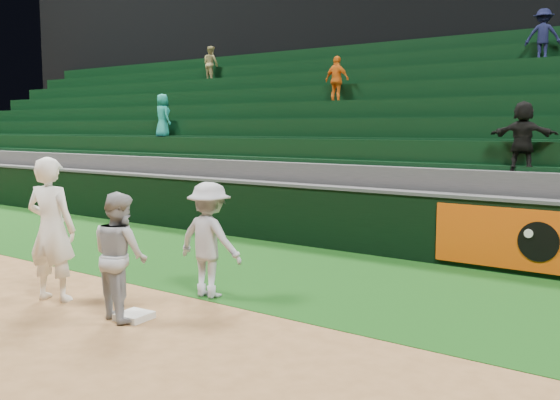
# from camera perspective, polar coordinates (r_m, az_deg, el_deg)

# --- Properties ---
(ground) EXTENTS (70.00, 70.00, 0.00)m
(ground) POSITION_cam_1_polar(r_m,az_deg,el_deg) (8.26, -11.42, -10.35)
(ground) COLOR brown
(ground) RESTS_ON ground
(foul_grass) EXTENTS (36.00, 4.20, 0.01)m
(foul_grass) POSITION_cam_1_polar(r_m,az_deg,el_deg) (10.43, 1.00, -6.62)
(foul_grass) COLOR #0E360D
(foul_grass) RESTS_ON ground
(upper_deck) EXTENTS (40.00, 12.00, 12.00)m
(upper_deck) POSITION_cam_1_polar(r_m,az_deg,el_deg) (23.74, 22.55, 14.86)
(upper_deck) COLOR black
(upper_deck) RESTS_ON ground
(first_base) EXTENTS (0.42, 0.42, 0.09)m
(first_base) POSITION_cam_1_polar(r_m,az_deg,el_deg) (8.16, -13.18, -10.30)
(first_base) COLOR silver
(first_base) RESTS_ON ground
(first_baseman) EXTENTS (0.85, 0.69, 2.00)m
(first_baseman) POSITION_cam_1_polar(r_m,az_deg,el_deg) (9.16, -20.18, -2.53)
(first_baseman) COLOR white
(first_baseman) RESTS_ON ground
(baserunner) EXTENTS (0.90, 0.77, 1.60)m
(baserunner) POSITION_cam_1_polar(r_m,az_deg,el_deg) (8.08, -14.40, -4.93)
(baserunner) COLOR #9FA2A9
(baserunner) RESTS_ON ground
(base_coach) EXTENTS (1.07, 0.64, 1.63)m
(base_coach) POSITION_cam_1_polar(r_m,az_deg,el_deg) (8.85, -6.47, -3.64)
(base_coach) COLOR #A4A6B2
(base_coach) RESTS_ON foul_grass
(field_wall) EXTENTS (36.00, 0.45, 1.25)m
(field_wall) POSITION_cam_1_polar(r_m,az_deg,el_deg) (12.12, 7.17, -1.78)
(field_wall) COLOR black
(field_wall) RESTS_ON ground
(stadium_seating) EXTENTS (36.00, 5.95, 5.11)m
(stadium_seating) POSITION_cam_1_polar(r_m,az_deg,el_deg) (15.42, 14.06, 3.85)
(stadium_seating) COLOR #38383B
(stadium_seating) RESTS_ON ground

